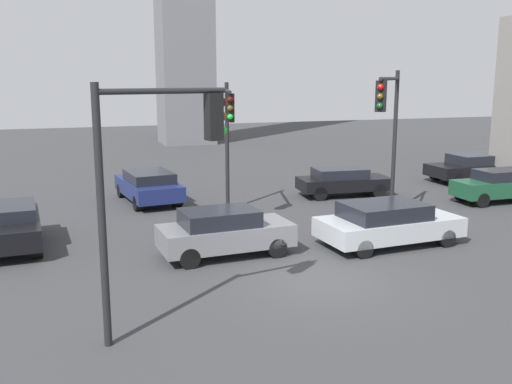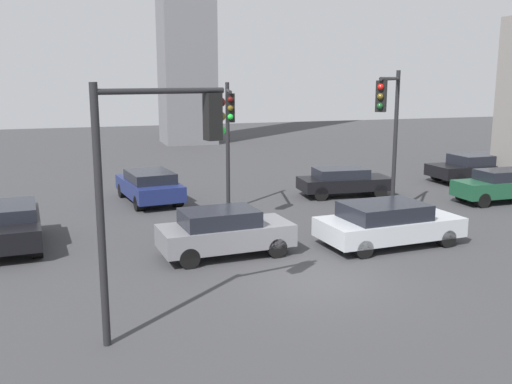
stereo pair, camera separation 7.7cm
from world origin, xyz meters
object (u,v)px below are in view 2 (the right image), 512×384
object	(u,v)px
traffic_light_2	(158,158)
car_7	(149,185)
traffic_light_1	(389,116)
car_6	(388,223)
traffic_light_0	(229,124)
car_5	(12,225)
car_3	(344,181)
car_2	(474,167)
car_4	(499,185)
car_8	(224,232)

from	to	relation	value
traffic_light_2	car_7	size ratio (longest dim) A/B	1.15
traffic_light_1	traffic_light_2	distance (m)	11.38
car_6	traffic_light_0	bearing A→B (deg)	123.96
traffic_light_0	car_5	xyz separation A→B (m)	(-7.70, -1.54, -2.91)
car_3	traffic_light_1	bearing A→B (deg)	-95.17
car_3	car_6	xyz separation A→B (m)	(-2.25, -7.56, 0.04)
car_6	car_5	bearing A→B (deg)	159.40
traffic_light_2	car_3	bearing A→B (deg)	36.92
car_3	car_7	world-z (taller)	car_7
traffic_light_1	car_2	xyz separation A→B (m)	(9.20, 6.47, -3.29)
traffic_light_1	car_7	world-z (taller)	traffic_light_1
car_3	car_5	bearing A→B (deg)	-158.67
traffic_light_2	car_2	world-z (taller)	traffic_light_2
traffic_light_1	car_7	size ratio (longest dim) A/B	1.22
traffic_light_1	car_3	xyz separation A→B (m)	(0.98, 5.29, -3.35)
car_3	car_4	distance (m)	6.77
car_4	car_5	xyz separation A→B (m)	(-19.72, -0.59, -0.00)
traffic_light_2	car_6	distance (m)	9.61
traffic_light_1	car_4	distance (m)	7.82
car_3	car_7	size ratio (longest dim) A/B	0.93
car_6	car_8	bearing A→B (deg)	170.53
car_5	car_6	world-z (taller)	car_6
car_3	car_5	size ratio (longest dim) A/B	1.02
car_2	car_5	bearing A→B (deg)	13.44
traffic_light_2	car_2	distance (m)	22.83
car_2	car_8	bearing A→B (deg)	27.55
car_2	car_3	distance (m)	8.31
car_4	car_7	world-z (taller)	car_4
traffic_light_2	car_4	distance (m)	18.48
car_3	car_4	size ratio (longest dim) A/B	1.10
car_4	car_5	bearing A→B (deg)	2.23
traffic_light_0	car_8	xyz separation A→B (m)	(-1.47, -4.55, -2.90)
car_8	car_5	bearing A→B (deg)	150.85
traffic_light_2	car_5	world-z (taller)	traffic_light_2
traffic_light_1	car_7	bearing A→B (deg)	-92.22
car_5	traffic_light_2	bearing A→B (deg)	21.05
car_6	car_7	world-z (taller)	car_6
car_2	traffic_light_0	bearing A→B (deg)	14.43
traffic_light_0	car_8	world-z (taller)	traffic_light_0
traffic_light_1	car_4	bearing A→B (deg)	144.72
car_5	car_8	size ratio (longest dim) A/B	1.02
traffic_light_1	traffic_light_0	bearing A→B (deg)	-79.57
car_4	traffic_light_2	bearing A→B (deg)	27.97
car_2	car_6	distance (m)	13.64
car_2	car_3	bearing A→B (deg)	8.47
car_4	car_3	bearing A→B (deg)	-29.57
traffic_light_1	car_6	bearing A→B (deg)	9.98
traffic_light_0	car_5	world-z (taller)	traffic_light_0
car_5	car_6	xyz separation A→B (m)	(11.62, -3.58, -0.02)
car_4	car_6	distance (m)	9.11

